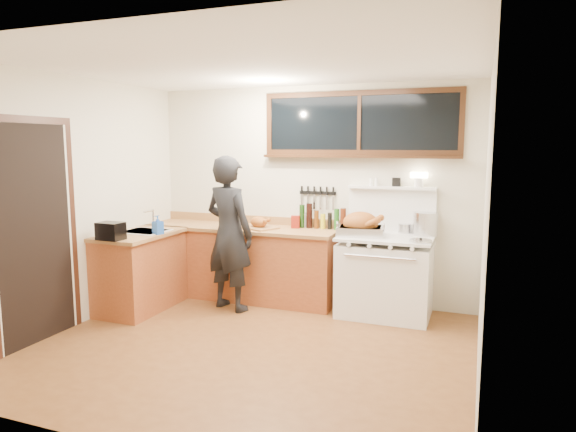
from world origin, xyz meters
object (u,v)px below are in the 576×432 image
at_px(roast_turkey, 361,226).
at_px(man, 229,233).
at_px(cutting_board, 259,224).
at_px(vintage_stove, 385,274).

bearing_deg(roast_turkey, man, -165.82).
bearing_deg(cutting_board, man, -116.54).
relative_size(vintage_stove, man, 0.90).
distance_m(cutting_board, roast_turkey, 1.26).
height_order(cutting_board, roast_turkey, roast_turkey).
bearing_deg(man, vintage_stove, 13.70).
distance_m(vintage_stove, cutting_board, 1.60).
xyz_separation_m(vintage_stove, cutting_board, (-1.53, -0.02, 0.49)).
height_order(vintage_stove, man, man).
bearing_deg(cutting_board, roast_turkey, -1.37).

